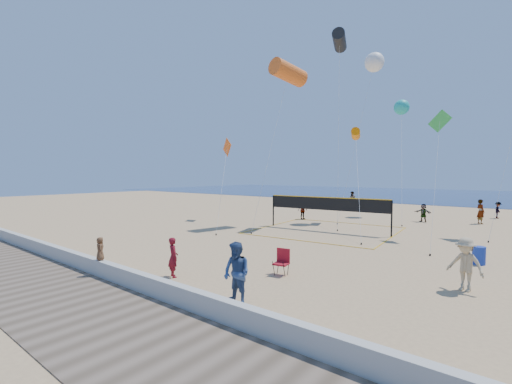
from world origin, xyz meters
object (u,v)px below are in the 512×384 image
Objects in this scene: trash_barrel at (479,255)px; volleyball_net at (327,208)px; camp_chair at (282,260)px; woman at (173,257)px.

trash_barrel is 10.04m from volleyball_net.
volleyball_net is (-3.42, 10.42, 1.02)m from camp_chair.
volleyball_net is at bearing 97.67° from camp_chair.
camp_chair is 11.01m from volleyball_net.
volleyball_net reaches higher than trash_barrel.
woman is 1.95× the size of trash_barrel.
camp_chair is (3.04, 2.80, -0.19)m from woman.
woman is at bearing -133.39° from trash_barrel.
volleyball_net reaches higher than camp_chair.
camp_chair is 0.12× the size of volleyball_net.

